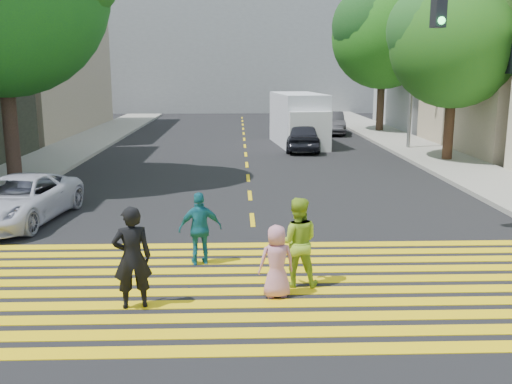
{
  "coord_description": "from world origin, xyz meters",
  "views": [
    {
      "loc": [
        -0.37,
        -8.6,
        3.89
      ],
      "look_at": [
        0.0,
        3.0,
        1.4
      ],
      "focal_mm": 40.0,
      "sensor_mm": 36.0,
      "label": 1
    }
  ],
  "objects_px": {
    "pedestrian_woman": "(297,242)",
    "white_sedan": "(19,200)",
    "dark_car_near": "(303,137)",
    "tree_right_far": "(385,31)",
    "pedestrian_extra": "(200,229)",
    "pedestrian_child": "(277,261)",
    "tree_right_near": "(457,36)",
    "white_van": "(299,121)",
    "pedestrian_man": "(132,258)",
    "dark_car_parked": "(331,123)",
    "silver_car": "(293,122)"
  },
  "relations": [
    {
      "from": "pedestrian_woman",
      "to": "white_sedan",
      "type": "height_order",
      "value": "pedestrian_woman"
    },
    {
      "from": "white_sedan",
      "to": "dark_car_near",
      "type": "relative_size",
      "value": 1.06
    },
    {
      "from": "tree_right_far",
      "to": "pedestrian_extra",
      "type": "distance_m",
      "value": 27.35
    },
    {
      "from": "pedestrian_child",
      "to": "dark_car_near",
      "type": "height_order",
      "value": "dark_car_near"
    },
    {
      "from": "pedestrian_woman",
      "to": "pedestrian_child",
      "type": "bearing_deg",
      "value": 55.94
    },
    {
      "from": "tree_right_near",
      "to": "white_sedan",
      "type": "relative_size",
      "value": 1.79
    },
    {
      "from": "white_van",
      "to": "pedestrian_woman",
      "type": "bearing_deg",
      "value": -102.18
    },
    {
      "from": "tree_right_far",
      "to": "pedestrian_man",
      "type": "xyz_separation_m",
      "value": [
        -10.85,
        -27.08,
        -5.37
      ]
    },
    {
      "from": "white_sedan",
      "to": "dark_car_parked",
      "type": "relative_size",
      "value": 1.05
    },
    {
      "from": "pedestrian_child",
      "to": "white_van",
      "type": "xyz_separation_m",
      "value": [
        2.57,
        20.41,
        0.64
      ]
    },
    {
      "from": "pedestrian_woman",
      "to": "pedestrian_child",
      "type": "relative_size",
      "value": 1.28
    },
    {
      "from": "silver_car",
      "to": "dark_car_near",
      "type": "bearing_deg",
      "value": 88.98
    },
    {
      "from": "tree_right_near",
      "to": "dark_car_near",
      "type": "distance_m",
      "value": 8.36
    },
    {
      "from": "dark_car_near",
      "to": "tree_right_near",
      "type": "bearing_deg",
      "value": 151.41
    },
    {
      "from": "pedestrian_child",
      "to": "tree_right_near",
      "type": "bearing_deg",
      "value": -131.39
    },
    {
      "from": "pedestrian_child",
      "to": "pedestrian_extra",
      "type": "xyz_separation_m",
      "value": [
        -1.43,
        1.77,
        0.1
      ]
    },
    {
      "from": "dark_car_parked",
      "to": "pedestrian_man",
      "type": "bearing_deg",
      "value": -101.55
    },
    {
      "from": "silver_car",
      "to": "dark_car_parked",
      "type": "height_order",
      "value": "dark_car_parked"
    },
    {
      "from": "dark_car_parked",
      "to": "white_van",
      "type": "relative_size",
      "value": 0.7
    },
    {
      "from": "pedestrian_extra",
      "to": "dark_car_near",
      "type": "relative_size",
      "value": 0.37
    },
    {
      "from": "pedestrian_child",
      "to": "white_sedan",
      "type": "height_order",
      "value": "pedestrian_child"
    },
    {
      "from": "pedestrian_extra",
      "to": "silver_car",
      "type": "distance_m",
      "value": 26.29
    },
    {
      "from": "pedestrian_extra",
      "to": "white_van",
      "type": "bearing_deg",
      "value": -113.64
    },
    {
      "from": "pedestrian_woman",
      "to": "dark_car_near",
      "type": "height_order",
      "value": "pedestrian_woman"
    },
    {
      "from": "white_sedan",
      "to": "white_van",
      "type": "relative_size",
      "value": 0.73
    },
    {
      "from": "dark_car_near",
      "to": "silver_car",
      "type": "relative_size",
      "value": 0.96
    },
    {
      "from": "tree_right_near",
      "to": "pedestrian_child",
      "type": "height_order",
      "value": "tree_right_near"
    },
    {
      "from": "pedestrian_woman",
      "to": "tree_right_near",
      "type": "bearing_deg",
      "value": -116.48
    },
    {
      "from": "pedestrian_extra",
      "to": "dark_car_near",
      "type": "distance_m",
      "value": 17.11
    },
    {
      "from": "pedestrian_man",
      "to": "pedestrian_extra",
      "type": "xyz_separation_m",
      "value": [
        0.98,
        2.16,
        -0.12
      ]
    },
    {
      "from": "pedestrian_woman",
      "to": "pedestrian_man",
      "type": "bearing_deg",
      "value": 21.3
    },
    {
      "from": "tree_right_near",
      "to": "tree_right_far",
      "type": "relative_size",
      "value": 0.84
    },
    {
      "from": "pedestrian_man",
      "to": "pedestrian_child",
      "type": "bearing_deg",
      "value": 175.28
    },
    {
      "from": "tree_right_far",
      "to": "pedestrian_woman",
      "type": "height_order",
      "value": "tree_right_far"
    },
    {
      "from": "tree_right_far",
      "to": "pedestrian_child",
      "type": "bearing_deg",
      "value": -107.55
    },
    {
      "from": "tree_right_far",
      "to": "pedestrian_extra",
      "type": "xyz_separation_m",
      "value": [
        -9.87,
        -24.91,
        -5.49
      ]
    },
    {
      "from": "tree_right_far",
      "to": "white_sedan",
      "type": "xyz_separation_m",
      "value": [
        -14.79,
        -21.48,
        -5.64
      ]
    },
    {
      "from": "silver_car",
      "to": "white_van",
      "type": "distance_m",
      "value": 7.33
    },
    {
      "from": "tree_right_near",
      "to": "pedestrian_child",
      "type": "bearing_deg",
      "value": -119.92
    },
    {
      "from": "dark_car_near",
      "to": "white_van",
      "type": "xyz_separation_m",
      "value": [
        0.04,
        1.99,
        0.59
      ]
    },
    {
      "from": "silver_car",
      "to": "pedestrian_man",
      "type": "bearing_deg",
      "value": 80.8
    },
    {
      "from": "tree_right_near",
      "to": "silver_car",
      "type": "bearing_deg",
      "value": 112.65
    },
    {
      "from": "silver_car",
      "to": "tree_right_far",
      "type": "bearing_deg",
      "value": 171.16
    },
    {
      "from": "pedestrian_woman",
      "to": "dark_car_parked",
      "type": "xyz_separation_m",
      "value": [
        4.75,
        25.34,
        -0.15
      ]
    },
    {
      "from": "tree_right_far",
      "to": "white_van",
      "type": "relative_size",
      "value": 1.56
    },
    {
      "from": "pedestrian_extra",
      "to": "white_van",
      "type": "distance_m",
      "value": 19.07
    },
    {
      "from": "pedestrian_extra",
      "to": "silver_car",
      "type": "bearing_deg",
      "value": -111.12
    },
    {
      "from": "white_van",
      "to": "dark_car_near",
      "type": "bearing_deg",
      "value": -97.23
    },
    {
      "from": "tree_right_far",
      "to": "tree_right_near",
      "type": "bearing_deg",
      "value": -90.14
    },
    {
      "from": "tree_right_far",
      "to": "pedestrian_woman",
      "type": "bearing_deg",
      "value": -107.08
    }
  ]
}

